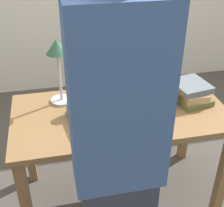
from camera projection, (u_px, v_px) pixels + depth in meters
ground_plane at (119, 193)px, 2.36m from camera, size 12.00×12.00×0.00m
reading_desk at (120, 124)px, 2.02m from camera, size 1.35×0.70×0.74m
open_book at (107, 117)px, 1.88m from camera, size 0.48×0.38×0.06m
book_stack_tall at (190, 92)px, 2.06m from camera, size 0.25×0.31×0.12m
book_standing_upright at (169, 86)px, 1.99m from camera, size 0.05×0.15×0.25m
reading_lamp at (58, 57)px, 1.91m from camera, size 0.15×0.15×0.43m
coffee_mug at (73, 109)px, 1.90m from camera, size 0.09×0.10×0.09m
pencil at (117, 137)px, 1.73m from camera, size 0.02×0.17×0.01m
person_reader at (118, 169)px, 1.30m from camera, size 0.36×0.22×1.80m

